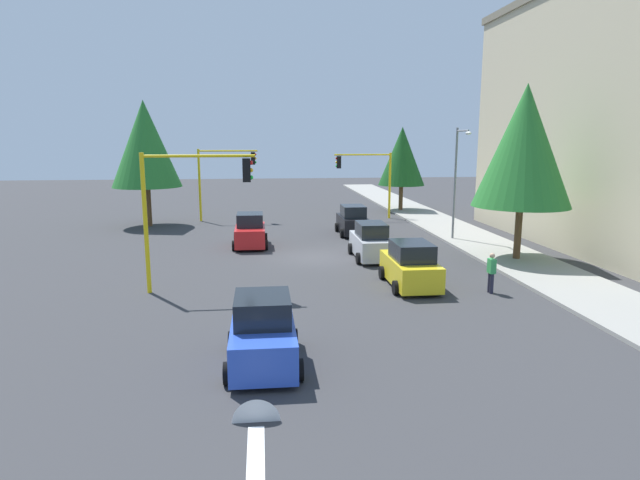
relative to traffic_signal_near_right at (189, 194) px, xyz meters
The scene contains 18 objects.
ground_plane 9.24m from the traffic_signal_near_right, 136.40° to the left, with size 120.00×120.00×0.00m, color #353538.
sidewalk_kerb 20.00m from the traffic_signal_near_right, 124.15° to the left, with size 80.00×4.00×0.15m, color gray.
lane_arrow_near 7.38m from the traffic_signal_near_right, 26.21° to the left, with size 2.40×1.10×1.10m.
lane_arrow_mid 12.51m from the traffic_signal_near_right, 13.26° to the left, with size 2.40×1.10×1.10m.
apartment_block 25.70m from the traffic_signal_near_right, 108.01° to the left, with size 21.27×9.30×15.14m.
traffic_signal_near_right is the anchor object (origin of this frame).
traffic_signal_far_right 20.00m from the traffic_signal_near_right, behind, with size 0.36×4.59×5.57m.
traffic_signal_far_left 23.00m from the traffic_signal_near_right, 150.44° to the left, with size 0.36×4.59×5.25m.
street_lamp_curbside 17.74m from the traffic_signal_near_right, 122.80° to the left, with size 2.15×0.28×7.00m.
tree_roadside_far 28.43m from the traffic_signal_near_right, 147.63° to the left, with size 4.04×4.04×7.38m.
tree_opposite_side 18.85m from the traffic_signal_near_right, 163.64° to the right, with size 4.94×4.94×9.07m.
tree_roadside_near 16.81m from the traffic_signal_near_right, 103.86° to the left, with size 4.94×4.94×9.06m.
car_silver 10.70m from the traffic_signal_near_right, 121.70° to the left, with size 4.03×1.94×1.98m.
car_yellow 9.83m from the traffic_signal_near_right, 88.72° to the left, with size 4.11×2.09×1.98m.
car_red 10.22m from the traffic_signal_near_right, 166.69° to the left, with size 3.71×2.04×1.98m.
car_blue 8.90m from the traffic_signal_near_right, 20.43° to the left, with size 3.69×2.09×1.98m.
car_black 15.98m from the traffic_signal_near_right, 144.97° to the left, with size 3.91×1.99×1.98m.
pedestrian_crossing 12.85m from the traffic_signal_near_right, 82.65° to the left, with size 0.40×0.24×1.70m.
Camera 1 is at (28.25, -2.79, 6.30)m, focal length 30.13 mm.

